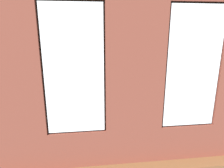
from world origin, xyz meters
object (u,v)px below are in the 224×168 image
(cup_ceramic, at_px, (98,94))
(potted_plant_near_tv, at_px, (29,109))
(tv_flatscreen, at_px, (18,87))
(media_console, at_px, (21,108))
(papasan_chair, at_px, (94,81))
(table_plant_small, at_px, (91,94))
(remote_silver, at_px, (106,97))
(candle_jar, at_px, (103,94))
(coffee_table, at_px, (103,97))
(remote_black, at_px, (113,94))
(potted_plant_between_couches, at_px, (150,113))
(potted_plant_corner_near_left, at_px, (165,74))
(potted_plant_beside_window_right, at_px, (21,116))
(couch_left, at_px, (183,94))
(couch_by_window, at_px, (91,132))

(cup_ceramic, distance_m, potted_plant_near_tv, 2.43)
(cup_ceramic, relative_size, tv_flatscreen, 0.09)
(media_console, relative_size, papasan_chair, 1.02)
(table_plant_small, height_order, tv_flatscreen, tv_flatscreen)
(remote_silver, bearing_deg, cup_ceramic, -119.46)
(candle_jar, bearing_deg, table_plant_small, 17.94)
(coffee_table, relative_size, remote_black, 7.58)
(coffee_table, bearing_deg, potted_plant_between_couches, 112.13)
(candle_jar, distance_m, potted_plant_near_tv, 2.49)
(remote_black, bearing_deg, candle_jar, -57.31)
(potted_plant_near_tv, bearing_deg, remote_black, -144.30)
(media_console, xyz_separation_m, potted_plant_between_couches, (-3.42, 1.78, 0.42))
(potted_plant_corner_near_left, height_order, potted_plant_beside_window_right, potted_plant_beside_window_right)
(tv_flatscreen, bearing_deg, potted_plant_corner_near_left, -154.38)
(couch_left, bearing_deg, remote_black, -91.73)
(couch_by_window, xyz_separation_m, potted_plant_between_couches, (-1.37, -0.04, 0.38))
(couch_by_window, xyz_separation_m, couch_left, (-3.34, -2.32, 0.00))
(potted_plant_beside_window_right, bearing_deg, couch_left, -153.02)
(remote_black, xyz_separation_m, tv_flatscreen, (2.86, 0.63, 0.52))
(coffee_table, xyz_separation_m, cup_ceramic, (0.16, -0.10, 0.09))
(cup_ceramic, height_order, candle_jar, candle_jar)
(table_plant_small, xyz_separation_m, potted_plant_beside_window_right, (1.47, 2.27, 0.32))
(potted_plant_near_tv, distance_m, potted_plant_beside_window_right, 0.91)
(remote_silver, distance_m, potted_plant_near_tv, 2.50)
(tv_flatscreen, bearing_deg, couch_left, -174.70)
(couch_by_window, bearing_deg, media_console, -41.59)
(coffee_table, bearing_deg, media_console, 11.08)
(couch_by_window, height_order, table_plant_small, couch_by_window)
(remote_black, relative_size, tv_flatscreen, 0.17)
(couch_by_window, xyz_separation_m, media_console, (2.05, -1.82, -0.03))
(coffee_table, relative_size, potted_plant_corner_near_left, 1.05)
(papasan_chair, bearing_deg, potted_plant_corner_near_left, -173.67)
(potted_plant_between_couches, bearing_deg, coffee_table, -67.87)
(potted_plant_near_tv, bearing_deg, couch_left, -162.46)
(couch_left, height_order, potted_plant_between_couches, potted_plant_between_couches)
(papasan_chair, height_order, potted_plant_corner_near_left, potted_plant_corner_near_left)
(couch_left, height_order, papasan_chair, couch_left)
(table_plant_small, height_order, potted_plant_beside_window_right, potted_plant_beside_window_right)
(couch_by_window, relative_size, remote_silver, 10.77)
(table_plant_small, distance_m, papasan_chair, 1.94)
(tv_flatscreen, height_order, potted_plant_beside_window_right, potted_plant_beside_window_right)
(cup_ceramic, relative_size, table_plant_small, 0.40)
(cup_ceramic, height_order, table_plant_small, table_plant_small)
(tv_flatscreen, bearing_deg, table_plant_small, -170.28)
(coffee_table, height_order, remote_black, remote_black)
(remote_black, relative_size, media_console, 0.15)
(tv_flatscreen, xyz_separation_m, potted_plant_near_tv, (-0.54, 1.03, -0.28))
(couch_by_window, height_order, cup_ceramic, couch_by_window)
(potted_plant_near_tv, xyz_separation_m, potted_plant_beside_window_right, (-0.11, 0.88, 0.18))
(table_plant_small, bearing_deg, couch_by_window, 88.28)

